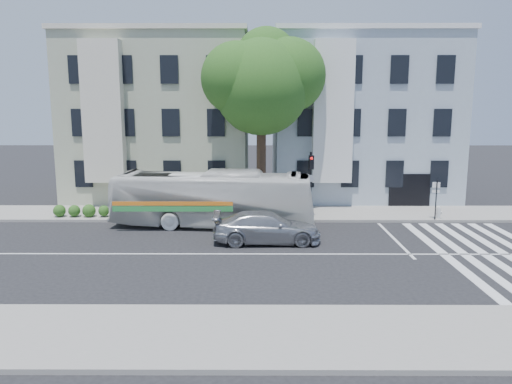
{
  "coord_description": "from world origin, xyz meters",
  "views": [
    {
      "loc": [
        -0.18,
        -21.16,
        6.49
      ],
      "look_at": [
        -0.29,
        2.18,
        2.4
      ],
      "focal_mm": 35.0,
      "sensor_mm": 36.0,
      "label": 1
    }
  ],
  "objects_px": {
    "sedan": "(267,227)",
    "fire_hydrant": "(438,212)",
    "traffic_signal": "(311,176)",
    "bus": "(213,199)"
  },
  "relations": [
    {
      "from": "traffic_signal",
      "to": "fire_hydrant",
      "type": "bearing_deg",
      "value": -15.9
    },
    {
      "from": "bus",
      "to": "fire_hydrant",
      "type": "relative_size",
      "value": 14.88
    },
    {
      "from": "bus",
      "to": "sedan",
      "type": "height_order",
      "value": "bus"
    },
    {
      "from": "bus",
      "to": "sedan",
      "type": "relative_size",
      "value": 2.12
    },
    {
      "from": "traffic_signal",
      "to": "fire_hydrant",
      "type": "relative_size",
      "value": 5.33
    },
    {
      "from": "bus",
      "to": "fire_hydrant",
      "type": "xyz_separation_m",
      "value": [
        12.57,
        1.15,
        -0.99
      ]
    },
    {
      "from": "bus",
      "to": "traffic_signal",
      "type": "relative_size",
      "value": 2.79
    },
    {
      "from": "sedan",
      "to": "bus",
      "type": "bearing_deg",
      "value": 39.69
    },
    {
      "from": "traffic_signal",
      "to": "bus",
      "type": "bearing_deg",
      "value": -177.73
    },
    {
      "from": "sedan",
      "to": "fire_hydrant",
      "type": "bearing_deg",
      "value": -66.8
    }
  ]
}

